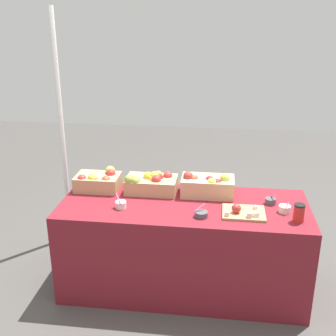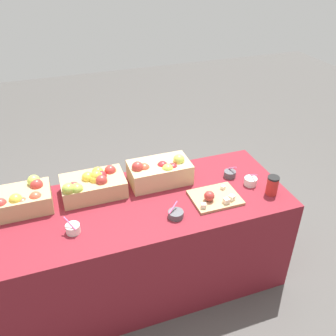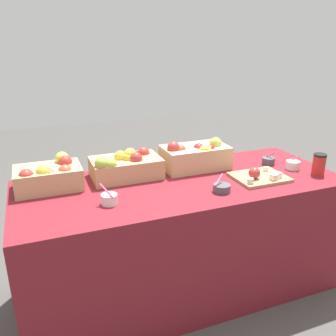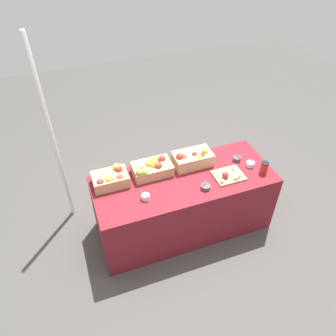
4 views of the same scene
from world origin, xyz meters
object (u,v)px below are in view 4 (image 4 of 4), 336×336
at_px(apple_crate_left, 111,179).
at_px(sample_bowl_extra, 206,187).
at_px(cutting_board_front, 228,175).
at_px(sample_bowl_near, 145,197).
at_px(sample_bowl_mid, 250,164).
at_px(apple_crate_right, 193,158).
at_px(coffee_cup, 264,167).
at_px(apple_crate_middle, 152,168).
at_px(tent_pole, 53,140).
at_px(sample_bowl_far, 237,159).

height_order(apple_crate_left, sample_bowl_extra, apple_crate_left).
relative_size(cutting_board_front, sample_bowl_near, 2.79).
bearing_deg(sample_bowl_mid, apple_crate_left, 170.79).
distance_m(apple_crate_right, sample_bowl_extra, 0.40).
bearing_deg(apple_crate_left, sample_bowl_mid, -9.21).
bearing_deg(coffee_cup, apple_crate_left, 166.35).
bearing_deg(sample_bowl_extra, sample_bowl_mid, 13.98).
height_order(sample_bowl_near, sample_bowl_mid, sample_bowl_near).
distance_m(apple_crate_middle, sample_bowl_mid, 1.06).
bearing_deg(tent_pole, coffee_cup, -22.74).
distance_m(apple_crate_middle, sample_bowl_extra, 0.59).
distance_m(sample_bowl_mid, sample_bowl_far, 0.16).
bearing_deg(sample_bowl_mid, coffee_cup, -60.74).
xyz_separation_m(apple_crate_left, cutting_board_front, (1.16, -0.31, -0.05)).
bearing_deg(sample_bowl_extra, apple_crate_middle, 136.83).
height_order(coffee_cup, tent_pole, tent_pole).
relative_size(cutting_board_front, tent_pole, 0.14).
height_order(apple_crate_middle, tent_pole, tent_pole).
bearing_deg(tent_pole, sample_bowl_near, -47.42).
height_order(apple_crate_left, apple_crate_middle, apple_crate_left).
relative_size(apple_crate_left, tent_pole, 0.16).
bearing_deg(apple_crate_left, apple_crate_middle, 1.50).
height_order(apple_crate_middle, cutting_board_front, apple_crate_middle).
xyz_separation_m(apple_crate_right, cutting_board_front, (0.27, -0.31, -0.06)).
bearing_deg(sample_bowl_extra, cutting_board_front, 14.63).
bearing_deg(apple_crate_right, coffee_cup, -30.23).
height_order(apple_crate_middle, coffee_cup, apple_crate_middle).
distance_m(apple_crate_middle, sample_bowl_far, 0.95).
bearing_deg(cutting_board_front, apple_crate_left, 165.04).
height_order(apple_crate_right, tent_pole, tent_pole).
bearing_deg(coffee_cup, sample_bowl_mid, 119.26).
height_order(sample_bowl_far, tent_pole, tent_pole).
bearing_deg(tent_pole, apple_crate_left, -45.34).
height_order(apple_crate_left, coffee_cup, apple_crate_left).
height_order(apple_crate_middle, sample_bowl_far, apple_crate_middle).
bearing_deg(coffee_cup, apple_crate_right, 149.77).
xyz_separation_m(sample_bowl_far, tent_pole, (-1.84, 0.57, 0.32)).
bearing_deg(apple_crate_left, sample_bowl_near, -50.70).
height_order(sample_bowl_mid, sample_bowl_extra, sample_bowl_mid).
relative_size(coffee_cup, tent_pole, 0.06).
distance_m(apple_crate_right, cutting_board_front, 0.42).
xyz_separation_m(apple_crate_middle, apple_crate_right, (0.45, -0.01, 0.01)).
xyz_separation_m(cutting_board_front, sample_bowl_near, (-0.90, -0.01, 0.01)).
relative_size(apple_crate_left, sample_bowl_far, 3.81).
distance_m(apple_crate_left, apple_crate_middle, 0.44).
bearing_deg(tent_pole, sample_bowl_extra, -32.76).
bearing_deg(tent_pole, apple_crate_middle, -26.75).
xyz_separation_m(apple_crate_middle, tent_pole, (-0.90, 0.45, 0.27)).
bearing_deg(apple_crate_right, sample_bowl_mid, -22.87).
bearing_deg(cutting_board_front, apple_crate_right, 130.45).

